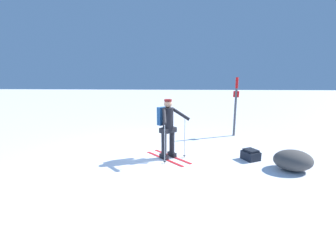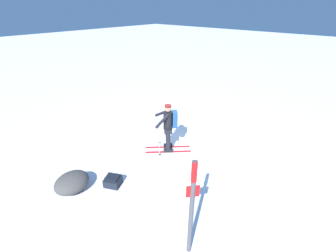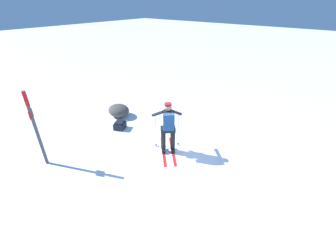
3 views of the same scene
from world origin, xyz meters
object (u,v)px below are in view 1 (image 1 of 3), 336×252
object	(u,v)px
dropped_backpack	(251,155)
trail_marker	(236,102)
skier	(168,125)
rock_boulder	(293,160)

from	to	relation	value
dropped_backpack	trail_marker	xyz separation A→B (m)	(-0.13, -2.76, 1.21)
skier	trail_marker	world-z (taller)	trail_marker
trail_marker	skier	bearing A→B (deg)	47.78
dropped_backpack	rock_boulder	bearing A→B (deg)	141.13
skier	dropped_backpack	bearing A→B (deg)	179.64
skier	rock_boulder	size ratio (longest dim) A/B	1.83
trail_marker	rock_boulder	world-z (taller)	trail_marker
dropped_backpack	trail_marker	size ratio (longest dim) A/B	0.24
trail_marker	rock_boulder	distance (m)	3.67
skier	dropped_backpack	distance (m)	2.50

